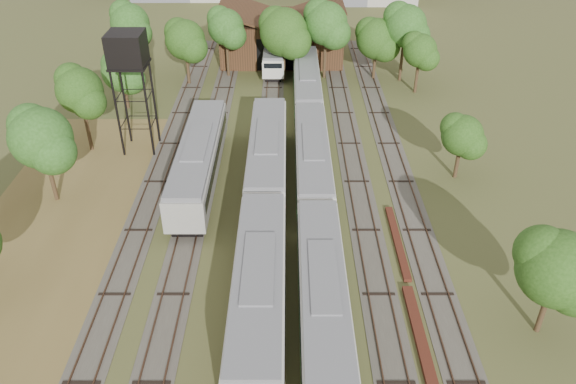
{
  "coord_description": "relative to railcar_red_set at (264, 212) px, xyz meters",
  "views": [
    {
      "loc": [
        -0.21,
        -17.78,
        26.63
      ],
      "look_at": [
        -0.18,
        19.5,
        2.5
      ],
      "focal_mm": 35.0,
      "sensor_mm": 36.0,
      "label": 1
    }
  ],
  "objects": [
    {
      "name": "dry_grass_patch",
      "position": [
        -16.0,
        -9.21,
        -2.14
      ],
      "size": [
        14.0,
        60.0,
        0.04
      ],
      "primitive_type": "cube",
      "color": "brown",
      "rests_on": "ground"
    },
    {
      "name": "tracks",
      "position": [
        1.33,
        7.79,
        -2.12
      ],
      "size": [
        24.6,
        80.0,
        0.19
      ],
      "color": "#4C473D",
      "rests_on": "ground"
    },
    {
      "name": "railcar_red_set",
      "position": [
        0.0,
        0.0,
        0.0
      ],
      "size": [
        3.29,
        34.57,
        4.08
      ],
      "color": "black",
      "rests_on": "ground"
    },
    {
      "name": "railcar_green_set",
      "position": [
        4.0,
        8.43,
        -0.2
      ],
      "size": [
        2.99,
        52.07,
        3.7
      ],
      "color": "black",
      "rests_on": "ground"
    },
    {
      "name": "railcar_rear",
      "position": [
        0.0,
        38.73,
        -0.41
      ],
      "size": [
        2.68,
        16.08,
        3.31
      ],
      "color": "black",
      "rests_on": "ground"
    },
    {
      "name": "old_grey_coach",
      "position": [
        -6.0,
        7.91,
        0.05
      ],
      "size": [
        3.26,
        18.0,
        4.04
      ],
      "color": "black",
      "rests_on": "ground"
    },
    {
      "name": "water_tower",
      "position": [
        -12.65,
        14.23,
        7.61
      ],
      "size": [
        3.35,
        3.35,
        11.59
      ],
      "color": "black",
      "rests_on": "ground"
    },
    {
      "name": "rail_pile_near",
      "position": [
        10.0,
        -11.41,
        -1.99
      ],
      "size": [
        0.69,
        10.34,
        0.34
      ],
      "primitive_type": "cube",
      "color": "#582619",
      "rests_on": "ground"
    },
    {
      "name": "rail_pile_far",
      "position": [
        10.2,
        -1.04,
        -2.01
      ],
      "size": [
        0.56,
        8.94,
        0.29
      ],
      "primitive_type": "cube",
      "color": "#582619",
      "rests_on": "ground"
    },
    {
      "name": "maintenance_shed",
      "position": [
        1.0,
        40.77,
        0.76
      ],
      "size": [
        16.45,
        11.55,
        7.58
      ],
      "color": "#372314",
      "rests_on": "ground"
    },
    {
      "name": "tree_band_far",
      "position": [
        1.6,
        32.47,
        4.09
      ],
      "size": [
        38.05,
        7.2,
        9.5
      ],
      "color": "#382616",
      "rests_on": "ground"
    },
    {
      "name": "tree_band_right",
      "position": [
        17.32,
        4.8,
        2.72
      ],
      "size": [
        4.75,
        42.66,
        7.46
      ],
      "color": "#382616",
      "rests_on": "ground"
    }
  ]
}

